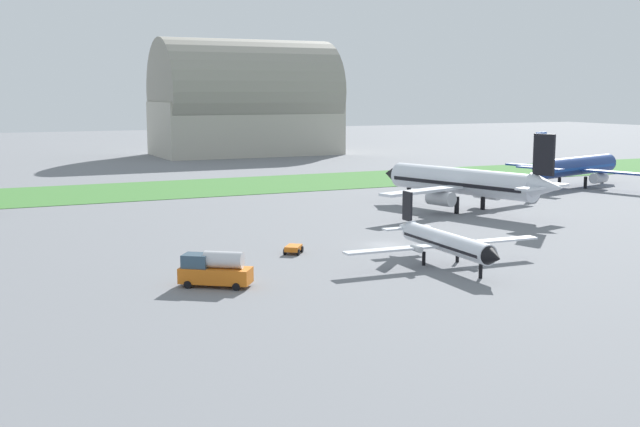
% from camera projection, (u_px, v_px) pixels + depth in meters
% --- Properties ---
extents(ground_plane, '(600.00, 600.00, 0.00)m').
position_uv_depth(ground_plane, '(385.00, 245.00, 92.94)').
color(ground_plane, slate).
extents(grass_taxiway_strip, '(360.00, 28.00, 0.08)m').
position_uv_depth(grass_taxiway_strip, '(216.00, 187.00, 150.05)').
color(grass_taxiway_strip, '#3D7533').
rests_on(grass_taxiway_strip, ground_plane).
extents(airplane_foreground_turboprop, '(22.47, 19.23, 6.73)m').
position_uv_depth(airplane_foreground_turboprop, '(444.00, 241.00, 81.81)').
color(airplane_foreground_turboprop, silver).
rests_on(airplane_foreground_turboprop, ground_plane).
extents(airplane_midfield_jet, '(33.31, 32.95, 12.01)m').
position_uv_depth(airplane_midfield_jet, '(465.00, 182.00, 119.24)').
color(airplane_midfield_jet, silver).
rests_on(airplane_midfield_jet, ground_plane).
extents(airplane_parked_jet_far, '(29.10, 29.40, 10.63)m').
position_uv_depth(airplane_parked_jet_far, '(576.00, 166.00, 149.86)').
color(airplane_parked_jet_far, navy).
rests_on(airplane_parked_jet_far, ground_plane).
extents(fuel_truck_near_gate, '(6.68, 5.74, 3.29)m').
position_uv_depth(fuel_truck_near_gate, '(215.00, 269.00, 72.84)').
color(fuel_truck_near_gate, orange).
rests_on(fuel_truck_near_gate, ground_plane).
extents(baggage_cart_by_runway, '(2.83, 2.95, 0.90)m').
position_uv_depth(baggage_cart_by_runway, '(293.00, 248.00, 87.90)').
color(baggage_cart_by_runway, orange).
rests_on(baggage_cart_by_runway, ground_plane).
extents(hangar_distant, '(50.47, 29.51, 32.44)m').
position_uv_depth(hangar_distant, '(245.00, 104.00, 227.27)').
color(hangar_distant, '#B2AD9E').
rests_on(hangar_distant, ground_plane).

